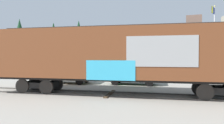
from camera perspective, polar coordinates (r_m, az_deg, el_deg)
ground_plane at (r=13.28m, az=-1.28°, el=-8.79°), size 260.00×260.00×0.00m
track at (r=13.35m, az=-2.82°, el=-8.57°), size 60.02×2.93×0.08m
freight_car at (r=12.88m, az=2.62°, el=2.07°), size 16.70×3.27×4.30m
flagpole at (r=27.31m, az=26.01°, el=7.45°), size 0.71×1.27×8.33m
hillside at (r=87.29m, az=10.52°, el=4.36°), size 153.54×28.88×17.81m
parked_car_tan at (r=19.03m, az=-12.52°, el=-2.98°), size 4.67×2.04×1.73m
parked_car_green at (r=17.79m, az=5.61°, el=-3.33°), size 4.10×1.92×1.70m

